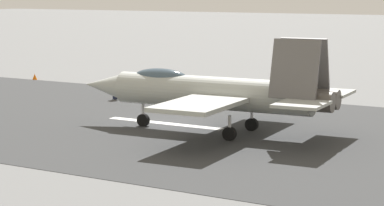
# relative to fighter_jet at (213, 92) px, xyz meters

# --- Properties ---
(ground_plane) EXTENTS (400.00, 400.00, 0.00)m
(ground_plane) POSITION_rel_fighter_jet_xyz_m (3.92, -1.18, -2.41)
(ground_plane) COLOR slate
(runway_strip) EXTENTS (240.00, 26.00, 0.02)m
(runway_strip) POSITION_rel_fighter_jet_xyz_m (3.91, -1.18, -2.40)
(runway_strip) COLOR #353637
(runway_strip) RESTS_ON ground
(fighter_jet) EXTENTS (16.34, 13.25, 5.61)m
(fighter_jet) POSITION_rel_fighter_jet_xyz_m (0.00, 0.00, 0.00)
(fighter_jet) COLOR #A2A7A1
(fighter_jet) RESTS_ON ground
(crew_person) EXTENTS (0.54, 0.50, 1.70)m
(crew_person) POSITION_rel_fighter_jet_xyz_m (12.67, -7.97, -1.57)
(crew_person) COLOR #1E2338
(crew_person) RESTS_ON ground
(marker_cone_mid) EXTENTS (0.44, 0.44, 0.55)m
(marker_cone_mid) POSITION_rel_fighter_jet_xyz_m (5.64, -14.37, -2.14)
(marker_cone_mid) COLOR orange
(marker_cone_mid) RESTS_ON ground
(marker_cone_far) EXTENTS (0.44, 0.44, 0.55)m
(marker_cone_far) POSITION_rel_fighter_jet_xyz_m (26.37, -14.37, -2.14)
(marker_cone_far) COLOR orange
(marker_cone_far) RESTS_ON ground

